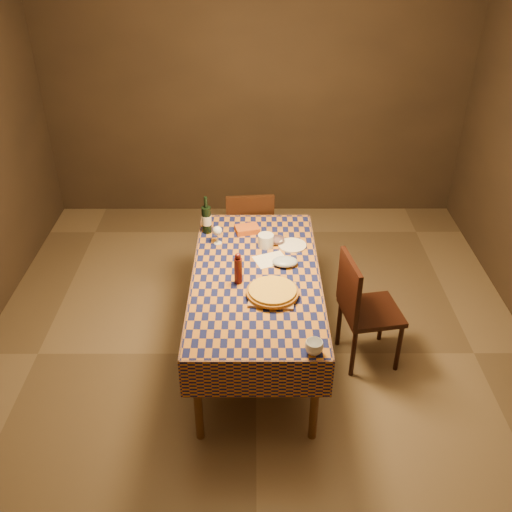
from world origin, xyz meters
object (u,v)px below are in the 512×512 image
Objects in this scene: cutting_board at (272,295)px; white_plate at (292,245)px; bowl at (276,241)px; chair_right at (362,305)px; wine_bottle at (207,219)px; chair_far at (249,231)px; pizza at (273,291)px; dining_table at (256,283)px.

cutting_board reaches higher than white_plate.
bowl is 0.84m from chair_right.
wine_bottle is 0.34× the size of chair_far.
white_plate is (0.17, 0.66, -0.00)m from cutting_board.
bowl is 0.60m from wine_bottle.
pizza is 3.10× the size of bowl.
bowl is at bearing 86.01° from pizza.
cutting_board is at bearing -66.33° from dining_table.
white_plate is at bearing -21.02° from bowl.
dining_table is 0.31m from pizza.
pizza is at bearing 180.00° from cutting_board.
chair_right is at bearing -41.55° from white_plate.
white_plate is 0.24× the size of chair_far.
pizza is 0.71m from bowl.
wine_bottle is at bearing 120.16° from pizza.
cutting_board is 0.97× the size of wine_bottle.
wine_bottle reaches higher than chair_far.
chair_right is (0.63, -0.50, -0.27)m from bowl.
dining_table is 0.30m from cutting_board.
chair_right is at bearing -3.28° from dining_table.
bowl is 0.14× the size of chair_right.
chair_far is at bearing 97.41° from pizza.
chair_far is at bearing 109.60° from bowl.
cutting_board is 1.37m from chair_far.
chair_far reaches higher than dining_table.
dining_table is at bearing 113.67° from cutting_board.
dining_table is at bearing -109.95° from bowl.
pizza reaches higher than cutting_board.
dining_table is at bearing 113.67° from pizza.
wine_bottle is (-0.52, 0.89, 0.11)m from cutting_board.
dining_table is 5.94× the size of cutting_board.
dining_table is 1.98× the size of chair_right.
dining_table is at bearing -86.80° from chair_far.
white_plate is 0.72m from chair_right.
wine_bottle is at bearing 120.16° from cutting_board.
bowl is (0.16, 0.45, 0.10)m from dining_table.
dining_table is 1.98× the size of chair_far.
cutting_board is 0.33× the size of chair_right.
bowl is at bearing 141.81° from chair_right.
wine_bottle is (-0.52, 0.89, 0.08)m from pizza.
white_plate is (0.29, 0.40, 0.08)m from dining_table.
cutting_board is 0.33× the size of chair_far.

